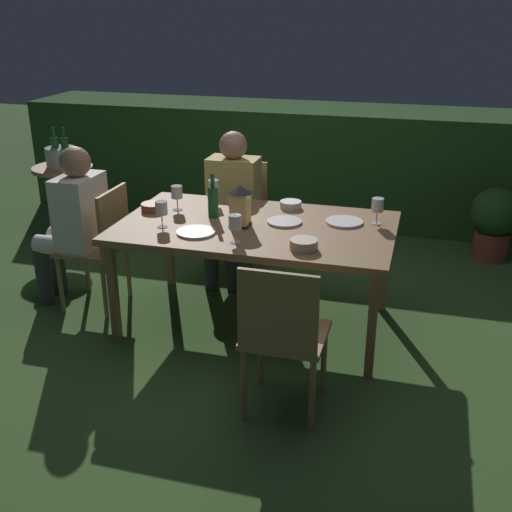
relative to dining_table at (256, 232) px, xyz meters
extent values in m
plane|color=#385B28|center=(0.00, 0.00, -0.67)|extent=(16.00, 16.00, 0.00)
cube|color=olive|center=(0.00, 0.00, 0.03)|extent=(1.75, 1.04, 0.04)
cube|color=olive|center=(-0.80, -0.45, -0.33)|extent=(0.05, 0.05, 0.68)
cube|color=olive|center=(0.80, -0.45, -0.33)|extent=(0.05, 0.05, 0.68)
cube|color=olive|center=(-0.80, 0.45, -0.33)|extent=(0.05, 0.05, 0.68)
cube|color=olive|center=(0.80, 0.45, -0.33)|extent=(0.05, 0.05, 0.68)
cube|color=#937047|center=(0.39, -0.84, -0.24)|extent=(0.42, 0.40, 0.03)
cube|color=#937047|center=(0.39, -1.03, -0.01)|extent=(0.40, 0.02, 0.42)
cylinder|color=#937047|center=(0.21, -0.67, -0.46)|extent=(0.03, 0.03, 0.42)
cylinder|color=#937047|center=(0.57, -0.67, -0.46)|extent=(0.03, 0.03, 0.42)
cylinder|color=#937047|center=(0.21, -1.01, -0.46)|extent=(0.03, 0.03, 0.42)
cylinder|color=#937047|center=(0.57, -1.01, -0.46)|extent=(0.03, 0.03, 0.42)
cube|color=#937047|center=(-0.39, 0.84, -0.24)|extent=(0.42, 0.40, 0.03)
cube|color=#937047|center=(-0.39, 1.03, -0.01)|extent=(0.40, 0.02, 0.42)
cylinder|color=#937047|center=(-0.21, 0.67, -0.46)|extent=(0.03, 0.03, 0.42)
cylinder|color=#937047|center=(-0.57, 0.67, -0.46)|extent=(0.03, 0.03, 0.42)
cylinder|color=#937047|center=(-0.21, 1.01, -0.46)|extent=(0.03, 0.03, 0.42)
cylinder|color=#937047|center=(-0.57, 1.01, -0.46)|extent=(0.03, 0.03, 0.42)
cube|color=tan|center=(-0.39, 0.78, 0.03)|extent=(0.38, 0.24, 0.50)
sphere|color=tan|center=(-0.39, 0.78, 0.37)|extent=(0.21, 0.21, 0.21)
cylinder|color=tan|center=(-0.30, 0.64, -0.21)|extent=(0.13, 0.36, 0.13)
cylinder|color=tan|center=(-0.48, 0.64, -0.21)|extent=(0.13, 0.36, 0.13)
cylinder|color=#333338|center=(-0.30, 0.48, -0.45)|extent=(0.11, 0.11, 0.45)
cylinder|color=#333338|center=(-0.48, 0.48, -0.45)|extent=(0.11, 0.11, 0.45)
cube|color=#937047|center=(-1.19, 0.00, -0.24)|extent=(0.40, 0.42, 0.03)
cube|color=#937047|center=(-1.01, 0.00, -0.01)|extent=(0.03, 0.40, 0.42)
cylinder|color=#937047|center=(-1.36, -0.18, -0.46)|extent=(0.03, 0.03, 0.42)
cylinder|color=#937047|center=(-1.36, 0.18, -0.46)|extent=(0.03, 0.03, 0.42)
cylinder|color=#937047|center=(-1.02, -0.18, -0.46)|extent=(0.03, 0.03, 0.42)
cylinder|color=#937047|center=(-1.02, 0.18, -0.46)|extent=(0.03, 0.03, 0.42)
cube|color=white|center=(-1.25, 0.00, 0.03)|extent=(0.24, 0.38, 0.50)
sphere|color=#997051|center=(-1.25, 0.00, 0.37)|extent=(0.21, 0.21, 0.21)
cylinder|color=white|center=(-1.39, -0.09, -0.21)|extent=(0.36, 0.13, 0.13)
cylinder|color=white|center=(-1.39, 0.09, -0.21)|extent=(0.36, 0.13, 0.13)
cylinder|color=#333338|center=(-1.55, -0.09, -0.45)|extent=(0.11, 0.11, 0.45)
cylinder|color=#333338|center=(-1.55, 0.09, -0.45)|extent=(0.11, 0.11, 0.45)
cube|color=black|center=(-0.09, -0.05, 0.06)|extent=(0.12, 0.12, 0.01)
cube|color=#F9D17A|center=(-0.09, -0.05, 0.17)|extent=(0.11, 0.11, 0.20)
cone|color=black|center=(-0.09, -0.05, 0.29)|extent=(0.15, 0.15, 0.05)
cylinder|color=#195128|center=(-0.31, 0.07, 0.15)|extent=(0.07, 0.07, 0.20)
cylinder|color=#195128|center=(-0.31, 0.07, 0.30)|extent=(0.03, 0.03, 0.09)
cylinder|color=silver|center=(-0.03, -0.34, 0.05)|extent=(0.06, 0.06, 0.00)
cylinder|color=silver|center=(-0.03, -0.34, 0.09)|extent=(0.01, 0.01, 0.08)
cylinder|color=silver|center=(-0.03, -0.34, 0.18)|extent=(0.08, 0.08, 0.08)
cylinder|color=maroon|center=(-0.03, -0.34, 0.15)|extent=(0.07, 0.07, 0.03)
cylinder|color=silver|center=(-0.56, -0.20, 0.05)|extent=(0.06, 0.06, 0.00)
cylinder|color=silver|center=(-0.56, -0.20, 0.09)|extent=(0.01, 0.01, 0.08)
cylinder|color=silver|center=(-0.56, -0.20, 0.18)|extent=(0.08, 0.08, 0.08)
cylinder|color=maroon|center=(-0.56, -0.20, 0.15)|extent=(0.07, 0.07, 0.03)
cylinder|color=silver|center=(-0.60, 0.15, 0.05)|extent=(0.06, 0.06, 0.00)
cylinder|color=silver|center=(-0.60, 0.15, 0.09)|extent=(0.01, 0.01, 0.08)
cylinder|color=silver|center=(-0.60, 0.15, 0.18)|extent=(0.08, 0.08, 0.08)
cylinder|color=maroon|center=(-0.60, 0.15, 0.15)|extent=(0.07, 0.07, 0.03)
cylinder|color=silver|center=(0.74, 0.22, 0.05)|extent=(0.06, 0.06, 0.00)
cylinder|color=silver|center=(0.74, 0.22, 0.09)|extent=(0.01, 0.01, 0.08)
cylinder|color=silver|center=(0.74, 0.22, 0.18)|extent=(0.08, 0.08, 0.08)
cylinder|color=maroon|center=(0.74, 0.22, 0.15)|extent=(0.07, 0.07, 0.03)
cylinder|color=silver|center=(-0.41, 0.35, 0.05)|extent=(0.06, 0.06, 0.00)
cylinder|color=silver|center=(-0.41, 0.35, 0.09)|extent=(0.01, 0.01, 0.08)
cylinder|color=silver|center=(-0.41, 0.35, 0.18)|extent=(0.08, 0.08, 0.08)
cylinder|color=maroon|center=(-0.41, 0.35, 0.15)|extent=(0.07, 0.07, 0.03)
cylinder|color=white|center=(0.54, 0.18, 0.06)|extent=(0.24, 0.24, 0.01)
cylinder|color=silver|center=(0.17, 0.08, 0.06)|extent=(0.22, 0.22, 0.01)
cylinder|color=silver|center=(-0.31, -0.25, 0.06)|extent=(0.24, 0.24, 0.01)
cylinder|color=#BCAD8E|center=(0.38, -0.34, 0.08)|extent=(0.16, 0.16, 0.06)
cylinder|color=#424C1E|center=(0.38, -0.34, 0.09)|extent=(0.14, 0.14, 0.02)
cylinder|color=#9E5138|center=(-0.75, 0.09, 0.08)|extent=(0.16, 0.16, 0.05)
cylinder|color=tan|center=(-0.75, 0.09, 0.09)|extent=(0.14, 0.14, 0.02)
cylinder|color=silver|center=(0.14, 0.40, 0.07)|extent=(0.15, 0.15, 0.05)
cylinder|color=#477533|center=(0.14, 0.40, 0.08)|extent=(0.13, 0.13, 0.01)
cylinder|color=#9E7A51|center=(-2.08, 1.12, 0.00)|extent=(0.52, 0.52, 0.03)
cylinder|color=#9E7A51|center=(-2.08, 1.12, -0.34)|extent=(0.07, 0.07, 0.65)
cylinder|color=#9E7A51|center=(-2.08, 1.12, -0.66)|extent=(0.39, 0.39, 0.02)
cylinder|color=#B2B7BF|center=(-2.08, 1.12, 0.10)|extent=(0.26, 0.26, 0.17)
cylinder|color=white|center=(-2.08, 1.12, 0.14)|extent=(0.23, 0.23, 0.04)
cylinder|color=#1E5B2D|center=(-2.13, 1.12, 0.19)|extent=(0.07, 0.07, 0.16)
cylinder|color=#1E5B2D|center=(-2.13, 1.12, 0.32)|extent=(0.03, 0.03, 0.09)
cylinder|color=#1E5B2D|center=(-2.04, 1.13, 0.19)|extent=(0.07, 0.07, 0.16)
cylinder|color=#1E5B2D|center=(-2.04, 1.13, 0.32)|extent=(0.03, 0.03, 0.09)
cube|color=#234C1E|center=(0.00, 2.47, -0.13)|extent=(6.00, 0.87, 1.08)
cylinder|color=brown|center=(1.60, 1.68, -0.55)|extent=(0.30, 0.30, 0.24)
sphere|color=#234C1E|center=(1.60, 1.68, -0.26)|extent=(0.41, 0.41, 0.41)
camera|label=1|loc=(1.01, -3.64, 1.38)|focal=44.14mm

